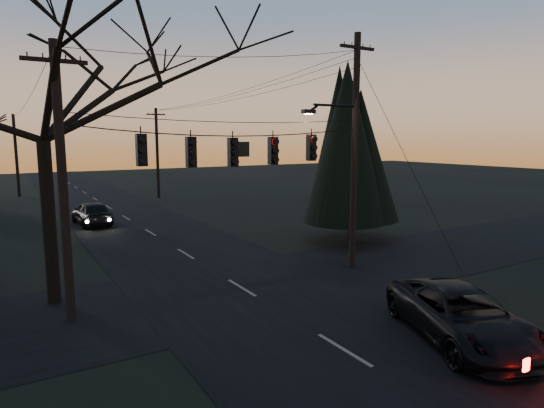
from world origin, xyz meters
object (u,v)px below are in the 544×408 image
evergreen_right (353,154)px  sedan_oncoming_a (92,213)px  utility_pole_far_l (20,196)px  utility_pole_right (352,267)px  utility_pole_far_r (159,198)px  bare_tree_left (38,72)px  utility_pole_left (72,320)px  suv_near (462,316)px

evergreen_right → sedan_oncoming_a: size_ratio=1.81×
utility_pole_far_l → evergreen_right: bearing=-64.4°
utility_pole_right → utility_pole_far_r: utility_pole_right is taller
sedan_oncoming_a → bare_tree_left: bearing=71.6°
utility_pole_right → utility_pole_far_l: size_ratio=1.25×
utility_pole_left → evergreen_right: bearing=15.9°
utility_pole_right → utility_pole_left: bearing=180.0°
utility_pole_far_r → suv_near: size_ratio=1.60×
utility_pole_right → sedan_oncoming_a: (-8.05, 16.54, 0.79)m
utility_pole_far_r → utility_pole_left: bearing=-112.3°
utility_pole_far_l → suv_near: (9.20, -43.26, 0.74)m
utility_pole_right → sedan_oncoming_a: 18.41m
utility_pole_right → bare_tree_left: size_ratio=0.89×
utility_pole_far_r → utility_pole_far_l: (-11.50, 8.00, 0.00)m
evergreen_right → sedan_oncoming_a: bearing=133.8°
suv_near → utility_pole_left: bearing=163.1°
utility_pole_left → suv_near: 11.74m
evergreen_right → suv_near: (-5.97, -11.57, -4.07)m
utility_pole_far_l → suv_near: size_ratio=1.50×
evergreen_right → sedan_oncoming_a: 17.41m
utility_pole_right → utility_pole_far_r: (0.00, 28.00, 0.00)m
utility_pole_far_r → suv_near: bearing=-93.7°
utility_pole_right → evergreen_right: bearing=49.5°
utility_pole_far_l → bare_tree_left: bearing=-90.5°
utility_pole_right → utility_pole_left: utility_pole_right is taller
bare_tree_left → evergreen_right: size_ratio=1.33×
utility_pole_far_r → evergreen_right: 24.45m
utility_pole_far_r → sedan_oncoming_a: 14.03m
suv_near → utility_pole_far_l: bearing=123.4°
utility_pole_right → bare_tree_left: (-11.78, 2.02, 7.81)m
utility_pole_right → evergreen_right: 7.43m
utility_pole_far_l → suv_near: bearing=-78.0°
utility_pole_far_l → utility_pole_far_r: bearing=-34.8°
utility_pole_left → evergreen_right: 16.49m
utility_pole_right → evergreen_right: (3.67, 4.31, 4.81)m
utility_pole_left → utility_pole_far_r: 30.27m
utility_pole_right → bare_tree_left: bearing=170.3°
utility_pole_far_l → bare_tree_left: bare_tree_left is taller
bare_tree_left → sedan_oncoming_a: bare_tree_left is taller
utility_pole_left → sedan_oncoming_a: (3.45, 16.54, 0.79)m
suv_near → sedan_oncoming_a: bearing=125.0°
utility_pole_left → utility_pole_right: bearing=0.0°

